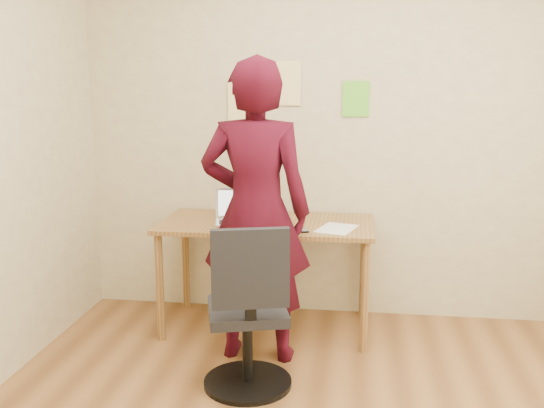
# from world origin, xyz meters

# --- Properties ---
(room) EXTENTS (3.58, 3.58, 2.78)m
(room) POSITION_xyz_m (0.00, 0.00, 1.35)
(room) COLOR brown
(room) RESTS_ON ground
(desk) EXTENTS (1.40, 0.70, 0.74)m
(desk) POSITION_xyz_m (-0.40, 1.38, 0.65)
(desk) COLOR olive
(desk) RESTS_ON ground
(laptop) EXTENTS (0.34, 0.32, 0.21)m
(laptop) POSITION_xyz_m (-0.59, 1.36, 0.79)
(laptop) COLOR silver
(laptop) RESTS_ON desk
(paper_sheet) EXTENTS (0.29, 0.35, 0.00)m
(paper_sheet) POSITION_xyz_m (0.06, 1.26, 0.74)
(paper_sheet) COLOR white
(paper_sheet) RESTS_ON desk
(phone) EXTENTS (0.09, 0.13, 0.01)m
(phone) POSITION_xyz_m (-0.15, 1.17, 0.74)
(phone) COLOR black
(phone) RESTS_ON desk
(wall_note_left) EXTENTS (0.21, 0.00, 0.30)m
(wall_note_left) POSITION_xyz_m (-0.63, 1.74, 1.49)
(wall_note_left) COLOR #FFE598
(wall_note_left) RESTS_ON room
(wall_note_mid) EXTENTS (0.21, 0.00, 0.30)m
(wall_note_mid) POSITION_xyz_m (-0.32, 1.74, 1.64)
(wall_note_mid) COLOR #FFE598
(wall_note_mid) RESTS_ON room
(wall_note_right) EXTENTS (0.18, 0.00, 0.24)m
(wall_note_right) POSITION_xyz_m (0.16, 1.74, 1.54)
(wall_note_right) COLOR #6BDC31
(wall_note_right) RESTS_ON room
(office_chair) EXTENTS (0.51, 0.52, 0.94)m
(office_chair) POSITION_xyz_m (-0.38, 0.51, 0.40)
(office_chair) COLOR black
(office_chair) RESTS_ON ground
(person) EXTENTS (0.66, 0.44, 1.80)m
(person) POSITION_xyz_m (-0.41, 0.95, 0.90)
(person) COLOR #370713
(person) RESTS_ON ground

